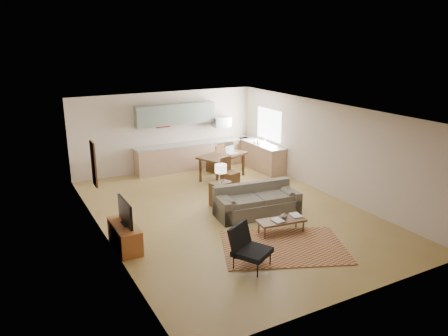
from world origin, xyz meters
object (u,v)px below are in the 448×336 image
coffee_table (281,226)px  tv_credenza (125,236)px  dining_table (222,166)px  armchair (252,248)px  console_table (221,194)px  sofa (257,201)px

coffee_table → tv_credenza: tv_credenza is taller
dining_table → tv_credenza: bearing=-165.3°
armchair → tv_credenza: armchair is taller
coffee_table → armchair: 1.80m
console_table → dining_table: size_ratio=0.41×
sofa → dining_table: dining_table is taller
tv_credenza → console_table: 3.30m
coffee_table → console_table: (-0.40, 2.28, 0.15)m
tv_credenza → console_table: size_ratio=1.83×
sofa → coffee_table: 1.24m
coffee_table → tv_credenza: (-3.45, 1.03, 0.10)m
tv_credenza → dining_table: bearing=38.3°
coffee_table → dining_table: bearing=87.5°
armchair → tv_credenza: 2.88m
sofa → dining_table: (0.64, 3.13, 0.01)m
sofa → armchair: (-1.56, -2.25, 0.04)m
coffee_table → dining_table: dining_table is taller
tv_credenza → dining_table: size_ratio=0.75×
tv_credenza → sofa: bearing=3.0°
sofa → coffee_table: bearing=-88.2°
armchair → sofa: bearing=26.2°
armchair → console_table: 3.48m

